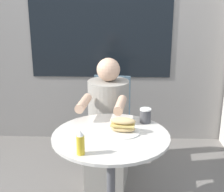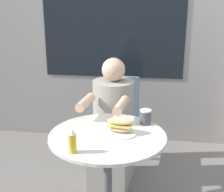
{
  "view_description": "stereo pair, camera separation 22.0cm",
  "coord_description": "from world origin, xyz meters",
  "px_view_note": "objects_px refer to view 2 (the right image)",
  "views": [
    {
      "loc": [
        0.07,
        -1.88,
        1.59
      ],
      "look_at": [
        0.0,
        0.22,
        0.92
      ],
      "focal_mm": 50.0,
      "sensor_mm": 36.0,
      "label": 1
    },
    {
      "loc": [
        0.29,
        -1.86,
        1.59
      ],
      "look_at": [
        0.0,
        0.22,
        0.92
      ],
      "focal_mm": 50.0,
      "sensor_mm": 36.0,
      "label": 2
    }
  ],
  "objects_px": {
    "seated_diner": "(112,132)",
    "condiment_bottle": "(72,141)",
    "diner_chair": "(119,113)",
    "drink_cup": "(146,117)",
    "sandwich_on_plate": "(120,127)",
    "cafe_table": "(108,160)"
  },
  "relations": [
    {
      "from": "cafe_table",
      "to": "diner_chair",
      "type": "bearing_deg",
      "value": 92.06
    },
    {
      "from": "diner_chair",
      "to": "drink_cup",
      "type": "height_order",
      "value": "diner_chair"
    },
    {
      "from": "seated_diner",
      "to": "sandwich_on_plate",
      "type": "xyz_separation_m",
      "value": [
        0.13,
        -0.54,
        0.28
      ]
    },
    {
      "from": "diner_chair",
      "to": "condiment_bottle",
      "type": "xyz_separation_m",
      "value": [
        -0.13,
        -1.2,
        0.27
      ]
    },
    {
      "from": "seated_diner",
      "to": "condiment_bottle",
      "type": "bearing_deg",
      "value": 88.7
    },
    {
      "from": "seated_diner",
      "to": "drink_cup",
      "type": "distance_m",
      "value": 0.54
    },
    {
      "from": "cafe_table",
      "to": "condiment_bottle",
      "type": "distance_m",
      "value": 0.41
    },
    {
      "from": "cafe_table",
      "to": "sandwich_on_plate",
      "type": "distance_m",
      "value": 0.25
    },
    {
      "from": "diner_chair",
      "to": "seated_diner",
      "type": "relative_size",
      "value": 0.78
    },
    {
      "from": "seated_diner",
      "to": "diner_chair",
      "type": "bearing_deg",
      "value": -85.94
    },
    {
      "from": "seated_diner",
      "to": "condiment_bottle",
      "type": "xyz_separation_m",
      "value": [
        -0.12,
        -0.85,
        0.31
      ]
    },
    {
      "from": "condiment_bottle",
      "to": "cafe_table",
      "type": "bearing_deg",
      "value": 59.09
    },
    {
      "from": "drink_cup",
      "to": "sandwich_on_plate",
      "type": "bearing_deg",
      "value": -131.89
    },
    {
      "from": "diner_chair",
      "to": "sandwich_on_plate",
      "type": "height_order",
      "value": "diner_chair"
    },
    {
      "from": "sandwich_on_plate",
      "to": "drink_cup",
      "type": "height_order",
      "value": "drink_cup"
    },
    {
      "from": "seated_diner",
      "to": "drink_cup",
      "type": "xyz_separation_m",
      "value": [
        0.29,
        -0.36,
        0.29
      ]
    },
    {
      "from": "cafe_table",
      "to": "drink_cup",
      "type": "relative_size",
      "value": 7.38
    },
    {
      "from": "seated_diner",
      "to": "drink_cup",
      "type": "relative_size",
      "value": 10.55
    },
    {
      "from": "diner_chair",
      "to": "cafe_table",
      "type": "bearing_deg",
      "value": 98.52
    },
    {
      "from": "sandwich_on_plate",
      "to": "seated_diner",
      "type": "bearing_deg",
      "value": 103.23
    },
    {
      "from": "diner_chair",
      "to": "condiment_bottle",
      "type": "height_order",
      "value": "same"
    },
    {
      "from": "diner_chair",
      "to": "drink_cup",
      "type": "distance_m",
      "value": 0.8
    }
  ]
}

